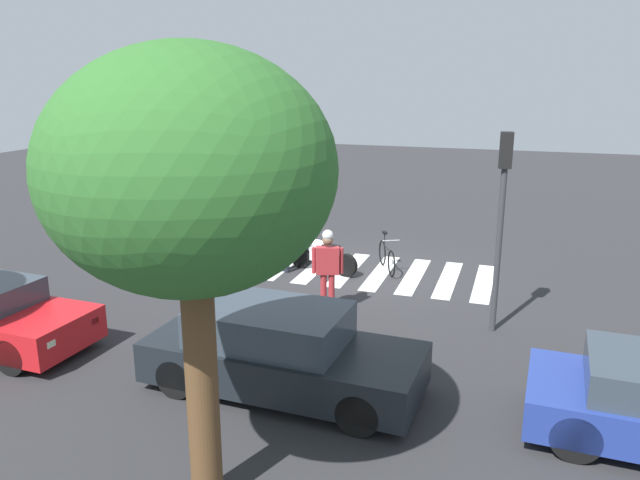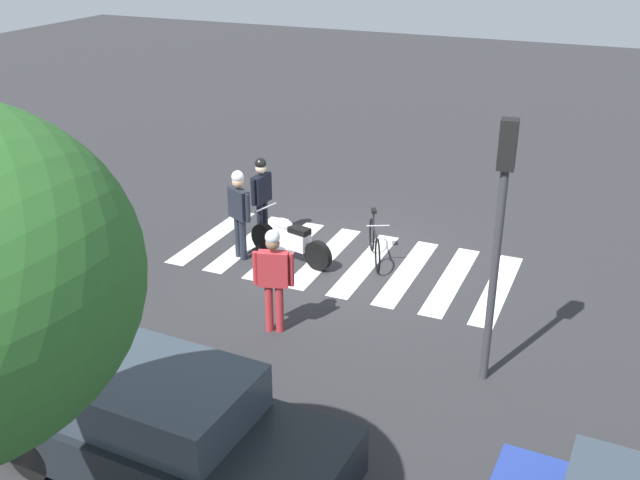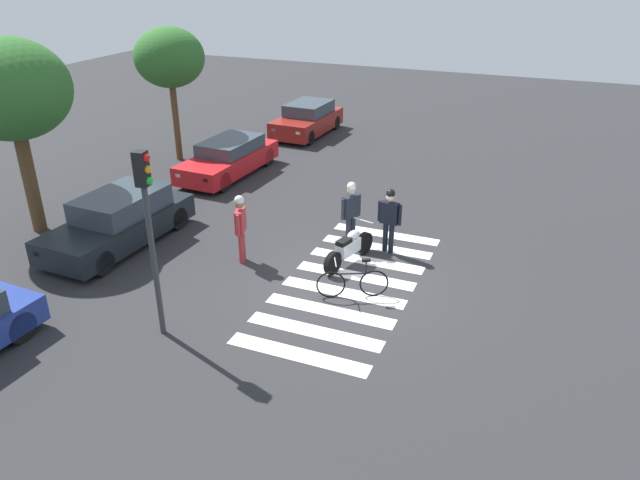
{
  "view_description": "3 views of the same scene",
  "coord_description": "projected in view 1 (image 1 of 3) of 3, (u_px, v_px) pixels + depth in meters",
  "views": [
    {
      "loc": [
        -3.88,
        15.5,
        5.16
      ],
      "look_at": [
        0.76,
        1.53,
        1.2
      ],
      "focal_mm": 34.63,
      "sensor_mm": 36.0,
      "label": 1
    },
    {
      "loc": [
        -5.06,
        12.93,
        6.65
      ],
      "look_at": [
        -0.1,
        1.51,
        1.1
      ],
      "focal_mm": 41.79,
      "sensor_mm": 36.0,
      "label": 2
    },
    {
      "loc": [
        -12.37,
        -4.28,
        7.51
      ],
      "look_at": [
        -0.18,
        0.73,
        1.16
      ],
      "focal_mm": 33.83,
      "sensor_mm": 36.0,
      "label": 3
    }
  ],
  "objects": [
    {
      "name": "ground_plane",
      "position": [
        364.0,
        271.0,
        16.72
      ],
      "size": [
        60.0,
        60.0,
        0.0
      ],
      "primitive_type": "plane",
      "color": "#2B2B2D"
    },
    {
      "name": "police_motorcycle",
      "position": [
        323.0,
        256.0,
        16.55
      ],
      "size": [
        2.04,
        0.81,
        1.02
      ],
      "color": "black",
      "rests_on": "ground_plane"
    },
    {
      "name": "leaning_bicycle",
      "position": [
        387.0,
        257.0,
        16.7
      ],
      "size": [
        0.8,
        1.58,
        1.01
      ],
      "color": "black",
      "rests_on": "ground_plane"
    },
    {
      "name": "officer_on_foot",
      "position": [
        284.0,
        231.0,
        16.39
      ],
      "size": [
        0.64,
        0.41,
        1.91
      ],
      "color": "#1E232D",
      "rests_on": "ground_plane"
    },
    {
      "name": "officer_by_motorcycle",
      "position": [
        297.0,
        224.0,
        17.41
      ],
      "size": [
        0.27,
        0.68,
        1.85
      ],
      "color": "black",
      "rests_on": "ground_plane"
    },
    {
      "name": "pedestrian_bystander",
      "position": [
        328.0,
        264.0,
        13.65
      ],
      "size": [
        0.67,
        0.34,
        1.88
      ],
      "color": "#B22D33",
      "rests_on": "ground_plane"
    },
    {
      "name": "crosswalk_stripes",
      "position": [
        364.0,
        271.0,
        16.72
      ],
      "size": [
        6.75,
        3.11,
        0.01
      ],
      "color": "silver",
      "rests_on": "ground_plane"
    },
    {
      "name": "car_black_suv",
      "position": [
        280.0,
        352.0,
        10.27
      ],
      "size": [
        4.68,
        2.06,
        1.46
      ],
      "color": "black",
      "rests_on": "ground_plane"
    },
    {
      "name": "traffic_light_pole",
      "position": [
        502.0,
        200.0,
        12.16
      ],
      "size": [
        0.26,
        0.34,
        4.1
      ],
      "color": "#38383D",
      "rests_on": "ground_plane"
    },
    {
      "name": "street_tree_mid",
      "position": [
        190.0,
        174.0,
        6.69
      ],
      "size": [
        3.23,
        3.23,
        5.53
      ],
      "color": "brown",
      "rests_on": "ground_plane"
    }
  ]
}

